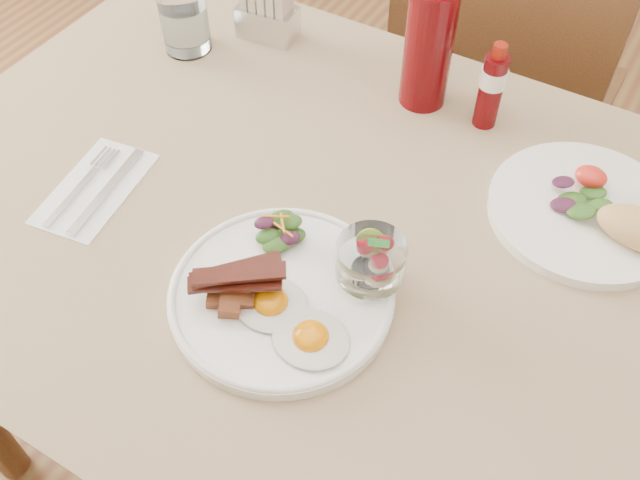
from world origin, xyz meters
TOP-DOWN VIEW (x-y plane):
  - table at (0.00, 0.00)m, footprint 1.33×0.88m
  - chair_far at (0.00, 0.66)m, footprint 0.42×0.42m
  - main_plate at (-0.02, -0.14)m, footprint 0.28×0.28m
  - fried_eggs at (0.02, -0.17)m, footprint 0.18×0.13m
  - bacon_potato_pile at (-0.06, -0.18)m, footprint 0.11×0.10m
  - side_salad at (-0.06, -0.07)m, footprint 0.07×0.06m
  - fruit_cup at (0.07, -0.08)m, footprint 0.08×0.08m
  - second_plate at (0.28, 0.18)m, footprint 0.28×0.26m
  - ketchup_bottle at (-0.04, 0.30)m, footprint 0.10×0.10m
  - hot_sauce_bottle at (0.07, 0.30)m, footprint 0.05×0.05m
  - sugar_caddy at (-0.34, 0.32)m, footprint 0.11×0.07m
  - water_glass at (-0.44, 0.22)m, footprint 0.08×0.08m
  - napkin_cutlery at (-0.35, -0.11)m, footprint 0.13×0.20m

SIDE VIEW (x-z plane):
  - chair_far at x=0.00m, z-range 0.06..0.99m
  - table at x=0.00m, z-range 0.29..1.04m
  - napkin_cutlery at x=-0.35m, z-range 0.75..0.76m
  - main_plate at x=-0.02m, z-range 0.75..0.77m
  - second_plate at x=0.28m, z-range 0.74..0.80m
  - fried_eggs at x=0.02m, z-range 0.76..0.79m
  - side_salad at x=-0.06m, z-range 0.76..0.80m
  - sugar_caddy at x=-0.34m, z-range 0.75..0.84m
  - bacon_potato_pile at x=-0.06m, z-range 0.77..0.82m
  - water_glass at x=-0.44m, z-range 0.74..0.88m
  - fruit_cup at x=0.07m, z-range 0.77..0.86m
  - hot_sauce_bottle at x=0.07m, z-range 0.75..0.89m
  - ketchup_bottle at x=-0.04m, z-range 0.75..0.96m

